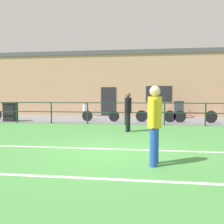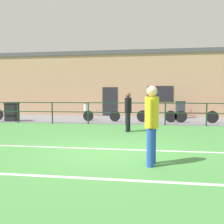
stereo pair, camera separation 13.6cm
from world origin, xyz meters
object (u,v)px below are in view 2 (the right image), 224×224
at_px(bicycle_parked_3, 156,116).
at_px(spectator_child, 86,110).
at_px(bicycle_parked_1, 101,116).
at_px(bicycle_parked_2, 196,116).
at_px(trash_bin_0, 12,112).
at_px(player_goalkeeper, 128,109).
at_px(trash_bin_1, 180,109).
at_px(player_striker, 152,120).

bearing_deg(bicycle_parked_3, spectator_child, 169.11).
height_order(spectator_child, bicycle_parked_3, spectator_child).
xyz_separation_m(bicycle_parked_1, bicycle_parked_2, (5.27, 0.00, 0.03)).
xyz_separation_m(bicycle_parked_1, trash_bin_0, (-5.20, -0.58, 0.21)).
height_order(player_goalkeeper, spectator_child, player_goalkeeper).
xyz_separation_m(player_goalkeeper, trash_bin_1, (2.93, 6.31, -0.36)).
relative_size(player_goalkeeper, bicycle_parked_2, 0.72).
bearing_deg(player_striker, bicycle_parked_2, 175.41).
bearing_deg(bicycle_parked_3, bicycle_parked_2, -0.00).
bearing_deg(trash_bin_0, spectator_child, 19.02).
relative_size(player_goalkeeper, player_striker, 0.95).
distance_m(player_goalkeeper, bicycle_parked_2, 4.99).
xyz_separation_m(player_striker, spectator_child, (-3.86, 9.22, -0.34)).
height_order(player_goalkeeper, player_striker, player_striker).
xyz_separation_m(spectator_child, trash_bin_0, (-4.07, -1.40, -0.09)).
bearing_deg(bicycle_parked_1, bicycle_parked_2, 0.02).
height_order(bicycle_parked_3, trash_bin_1, trash_bin_1).
bearing_deg(bicycle_parked_2, trash_bin_0, -176.81).
bearing_deg(bicycle_parked_3, player_striker, -92.72).
xyz_separation_m(player_striker, bicycle_parked_1, (-2.73, 8.39, -0.65)).
distance_m(player_striker, spectator_child, 10.00).
distance_m(bicycle_parked_2, trash_bin_1, 2.80).
bearing_deg(bicycle_parked_1, trash_bin_1, 29.98).
distance_m(spectator_child, bicycle_parked_3, 4.34).
relative_size(player_striker, bicycle_parked_3, 0.79).
bearing_deg(trash_bin_0, player_striker, -44.57).
height_order(player_goalkeeper, bicycle_parked_3, player_goalkeeper).
relative_size(player_goalkeeper, bicycle_parked_1, 0.76).
relative_size(bicycle_parked_1, trash_bin_0, 2.05).
distance_m(player_goalkeeper, trash_bin_0, 7.64).
height_order(bicycle_parked_3, trash_bin_0, trash_bin_0).
relative_size(player_goalkeeper, trash_bin_0, 1.56).
bearing_deg(player_goalkeeper, player_striker, -159.87).
bearing_deg(spectator_child, trash_bin_1, -147.36).
bearing_deg(bicycle_parked_2, spectator_child, 172.70).
xyz_separation_m(player_goalkeeper, spectator_child, (-2.96, 4.39, -0.30)).
xyz_separation_m(player_goalkeeper, bicycle_parked_1, (-1.83, 3.57, -0.60)).
relative_size(bicycle_parked_2, trash_bin_0, 2.18).
bearing_deg(player_goalkeeper, spectator_child, 43.51).
relative_size(spectator_child, trash_bin_0, 1.04).
xyz_separation_m(player_striker, bicycle_parked_3, (0.40, 8.40, -0.62)).
xyz_separation_m(bicycle_parked_3, trash_bin_0, (-8.33, -0.58, 0.19)).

